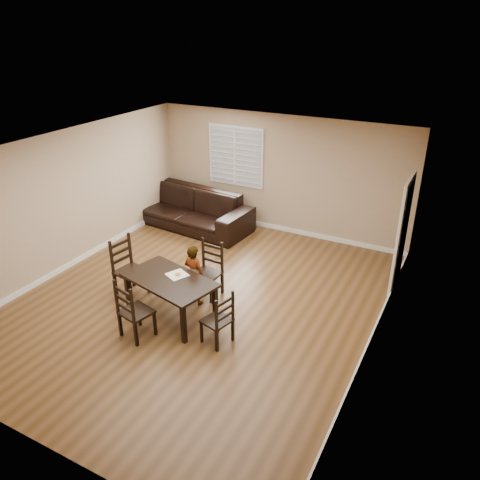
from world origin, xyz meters
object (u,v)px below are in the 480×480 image
(chair_left, at_px, (125,268))
(chair_right, at_px, (222,322))
(chair_near, at_px, (211,270))
(donut, at_px, (178,274))
(dining_table, at_px, (170,283))
(child, at_px, (194,275))
(chair_far, at_px, (130,314))
(sofa, at_px, (189,209))

(chair_left, xyz_separation_m, chair_right, (2.30, -0.53, -0.08))
(chair_left, distance_m, chair_right, 2.36)
(chair_near, distance_m, chair_right, 1.55)
(chair_near, bearing_deg, donut, -97.85)
(dining_table, bearing_deg, donut, 83.66)
(child, bearing_deg, dining_table, 83.48)
(chair_near, xyz_separation_m, chair_left, (-1.36, -0.71, 0.03))
(dining_table, xyz_separation_m, child, (0.13, 0.54, -0.08))
(chair_near, xyz_separation_m, chair_right, (0.93, -1.23, -0.05))
(chair_far, relative_size, donut, 10.33)
(chair_near, height_order, chair_right, chair_near)
(chair_near, bearing_deg, sofa, 132.62)
(chair_left, height_order, chair_right, chair_left)
(sofa, bearing_deg, chair_near, -44.28)
(chair_far, height_order, donut, chair_far)
(chair_right, height_order, child, child)
(chair_right, bearing_deg, sofa, -126.36)
(child, height_order, sofa, child)
(chair_near, distance_m, chair_left, 1.53)
(sofa, bearing_deg, dining_table, -56.17)
(child, relative_size, sofa, 0.36)
(donut, xyz_separation_m, sofa, (-1.86, 3.16, -0.30))
(dining_table, height_order, sofa, sofa)
(dining_table, xyz_separation_m, chair_near, (0.20, 0.97, -0.17))
(dining_table, bearing_deg, chair_far, -90.03)
(dining_table, xyz_separation_m, donut, (0.06, 0.16, 0.11))
(chair_near, xyz_separation_m, sofa, (-2.00, 2.36, -0.02))
(child, bearing_deg, chair_right, 147.86)
(dining_table, relative_size, chair_far, 1.67)
(dining_table, height_order, chair_right, chair_right)
(chair_far, distance_m, sofa, 4.43)
(child, bearing_deg, sofa, -48.67)
(dining_table, height_order, child, child)
(chair_far, distance_m, chair_left, 1.44)
(chair_far, bearing_deg, chair_left, -34.17)
(chair_far, height_order, child, child)
(child, bearing_deg, donut, 86.35)
(dining_table, distance_m, child, 0.56)
(donut, bearing_deg, chair_left, 175.56)
(chair_far, xyz_separation_m, chair_left, (-0.97, 1.06, 0.03))
(chair_left, height_order, child, child)
(chair_right, distance_m, child, 1.30)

